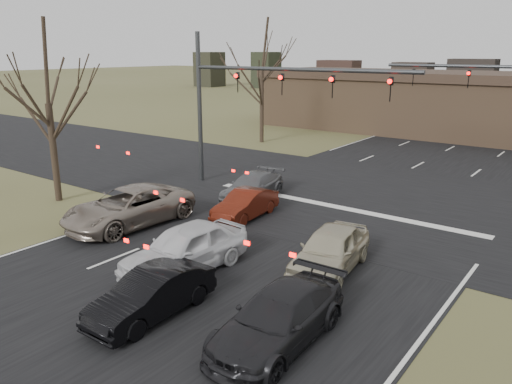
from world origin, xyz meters
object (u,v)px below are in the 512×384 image
(car_red_ahead, at_px, (245,204))
(car_charcoal_sedan, at_px, (278,318))
(mast_arm_near, at_px, (248,92))
(car_silver_suv, at_px, (129,207))
(car_black_hatch, at_px, (152,294))
(car_silver_ahead, at_px, (330,250))
(car_grey_ahead, at_px, (252,187))
(building, at_px, (504,106))
(car_white_sedan, at_px, (185,248))

(car_red_ahead, bearing_deg, car_charcoal_sedan, -51.96)
(mast_arm_near, relative_size, car_silver_suv, 2.15)
(car_silver_suv, relative_size, car_red_ahead, 1.53)
(car_silver_suv, height_order, car_black_hatch, car_silver_suv)
(car_silver_ahead, bearing_deg, mast_arm_near, 134.49)
(car_grey_ahead, relative_size, car_silver_ahead, 1.02)
(car_black_hatch, relative_size, car_charcoal_sedan, 0.85)
(building, height_order, car_grey_ahead, building)
(car_white_sedan, relative_size, car_silver_ahead, 1.09)
(car_silver_suv, height_order, car_silver_ahead, car_silver_suv)
(building, bearing_deg, car_grey_ahead, -102.86)
(mast_arm_near, bearing_deg, car_silver_suv, -95.14)
(car_charcoal_sedan, bearing_deg, car_black_hatch, -166.13)
(car_white_sedan, height_order, car_charcoal_sedan, car_white_sedan)
(mast_arm_near, height_order, car_black_hatch, mast_arm_near)
(car_black_hatch, bearing_deg, building, 86.82)
(car_silver_suv, height_order, car_white_sedan, car_white_sedan)
(car_silver_ahead, bearing_deg, car_black_hatch, -122.32)
(building, bearing_deg, car_silver_ahead, -88.17)
(mast_arm_near, height_order, car_white_sedan, mast_arm_near)
(car_silver_suv, xyz_separation_m, car_red_ahead, (3.34, 3.60, -0.17))
(building, height_order, car_red_ahead, building)
(mast_arm_near, height_order, car_silver_ahead, mast_arm_near)
(car_silver_ahead, bearing_deg, car_red_ahead, 146.70)
(car_grey_ahead, xyz_separation_m, car_red_ahead, (1.45, -2.44, -0.02))
(car_grey_ahead, relative_size, car_red_ahead, 1.18)
(building, relative_size, car_white_sedan, 9.12)
(car_black_hatch, distance_m, car_grey_ahead, 11.49)
(mast_arm_near, xyz_separation_m, car_charcoal_sedan, (9.23, -10.89, -4.41))
(car_silver_suv, height_order, car_grey_ahead, car_silver_suv)
(mast_arm_near, xyz_separation_m, car_red_ahead, (2.68, -3.71, -4.46))
(car_black_hatch, height_order, car_grey_ahead, car_black_hatch)
(car_charcoal_sedan, bearing_deg, building, 91.70)
(car_black_hatch, xyz_separation_m, car_grey_ahead, (-4.50, 10.58, -0.01))
(mast_arm_near, relative_size, car_red_ahead, 3.28)
(car_charcoal_sedan, relative_size, car_grey_ahead, 1.05)
(car_silver_ahead, bearing_deg, car_white_sedan, -150.90)
(mast_arm_near, xyz_separation_m, car_silver_suv, (-0.66, -7.31, -4.29))
(car_white_sedan, xyz_separation_m, car_silver_ahead, (3.80, 2.86, -0.06))
(car_charcoal_sedan, bearing_deg, car_grey_ahead, 128.28)
(car_black_hatch, distance_m, car_silver_ahead, 6.04)
(car_red_ahead, bearing_deg, car_silver_suv, -137.18)
(building, xyz_separation_m, car_white_sedan, (-2.80, -34.21, -1.87))
(car_silver_suv, xyz_separation_m, car_grey_ahead, (1.89, 6.04, -0.15))
(car_silver_suv, height_order, car_red_ahead, car_silver_suv)
(car_charcoal_sedan, bearing_deg, car_silver_suv, 158.62)
(car_white_sedan, distance_m, car_grey_ahead, 8.56)
(mast_arm_near, height_order, car_grey_ahead, mast_arm_near)
(car_charcoal_sedan, height_order, car_grey_ahead, car_charcoal_sedan)
(car_silver_suv, bearing_deg, car_silver_ahead, 9.58)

